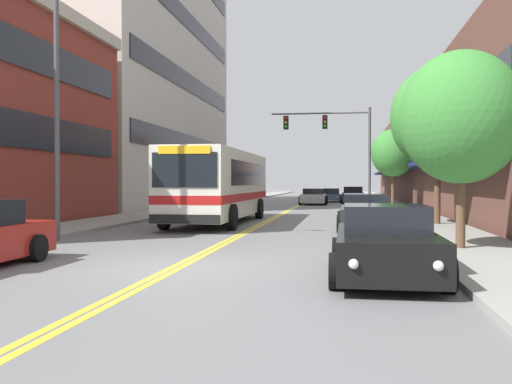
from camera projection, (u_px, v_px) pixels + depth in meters
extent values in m
plane|color=slate|center=(303.00, 203.00, 48.74)|extent=(240.00, 240.00, 0.00)
cube|color=gray|center=(224.00, 202.00, 49.81)|extent=(2.83, 106.00, 0.13)
cube|color=gray|center=(385.00, 203.00, 47.68)|extent=(2.83, 106.00, 0.13)
cube|color=yellow|center=(302.00, 203.00, 48.76)|extent=(0.14, 106.00, 0.01)
cube|color=yellow|center=(304.00, 203.00, 48.73)|extent=(0.14, 106.00, 0.01)
cube|color=black|center=(35.00, 132.00, 22.50)|extent=(0.08, 14.66, 1.40)
cube|color=black|center=(35.00, 54.00, 22.45)|extent=(0.08, 14.66, 1.40)
cube|color=#BCB7AD|center=(118.00, 26.00, 45.93)|extent=(12.00, 28.02, 28.88)
cube|color=black|center=(191.00, 144.00, 45.17)|extent=(0.08, 25.78, 1.40)
cube|color=black|center=(191.00, 84.00, 45.09)|extent=(0.08, 25.78, 1.40)
cube|color=black|center=(190.00, 23.00, 45.00)|extent=(0.08, 25.78, 1.40)
cube|color=brown|center=(456.00, 152.00, 46.73)|extent=(8.00, 68.00, 8.52)
cube|color=navy|center=(399.00, 169.00, 47.46)|extent=(1.10, 61.20, 0.24)
cube|color=black|center=(405.00, 140.00, 47.34)|extent=(0.08, 61.20, 1.40)
cube|color=silver|center=(220.00, 184.00, 25.43)|extent=(2.60, 11.27, 2.80)
cube|color=#B21919|center=(220.00, 196.00, 25.44)|extent=(2.62, 11.29, 0.32)
cube|color=black|center=(222.00, 174.00, 25.97)|extent=(2.63, 8.79, 1.01)
cube|color=black|center=(184.00, 170.00, 19.83)|extent=(2.34, 0.04, 1.23)
cube|color=yellow|center=(184.00, 150.00, 19.81)|extent=(1.87, 0.06, 0.28)
cube|color=black|center=(184.00, 219.00, 19.84)|extent=(2.55, 0.08, 0.32)
cylinder|color=black|center=(164.00, 217.00, 21.87)|extent=(0.30, 1.00, 1.00)
cylinder|color=black|center=(232.00, 217.00, 21.46)|extent=(0.30, 1.00, 1.00)
cylinder|color=black|center=(207.00, 208.00, 28.71)|extent=(0.30, 1.00, 1.00)
cylinder|color=black|center=(259.00, 209.00, 28.31)|extent=(0.30, 1.00, 1.00)
cylinder|color=black|center=(37.00, 248.00, 13.06)|extent=(0.22, 0.63, 0.63)
cube|color=red|center=(1.00, 232.00, 14.20)|extent=(0.18, 0.04, 0.10)
cube|color=red|center=(47.00, 233.00, 14.01)|extent=(0.18, 0.04, 0.10)
cube|color=#19234C|center=(231.00, 200.00, 40.32)|extent=(1.71, 4.18, 0.71)
cube|color=black|center=(232.00, 192.00, 40.47)|extent=(1.47, 1.84, 0.44)
cylinder|color=black|center=(215.00, 204.00, 39.18)|extent=(0.22, 0.64, 0.64)
cylinder|color=black|center=(240.00, 204.00, 38.91)|extent=(0.22, 0.64, 0.64)
cylinder|color=black|center=(223.00, 203.00, 41.73)|extent=(0.22, 0.64, 0.64)
cylinder|color=black|center=(247.00, 203.00, 41.46)|extent=(0.22, 0.64, 0.64)
sphere|color=silver|center=(217.00, 201.00, 38.33)|extent=(0.16, 0.16, 0.16)
sphere|color=silver|center=(234.00, 201.00, 38.14)|extent=(0.16, 0.16, 0.16)
cube|color=red|center=(229.00, 199.00, 42.48)|extent=(0.18, 0.04, 0.10)
cube|color=red|center=(245.00, 199.00, 42.29)|extent=(0.18, 0.04, 0.10)
cube|color=black|center=(385.00, 250.00, 10.82)|extent=(1.80, 4.34, 0.71)
cube|color=black|center=(385.00, 218.00, 10.98)|extent=(1.54, 1.91, 0.50)
cylinder|color=black|center=(335.00, 271.00, 9.63)|extent=(0.22, 0.63, 0.63)
cylinder|color=black|center=(448.00, 274.00, 9.35)|extent=(0.22, 0.63, 0.63)
cylinder|color=black|center=(337.00, 252.00, 12.29)|extent=(0.22, 0.63, 0.63)
cylinder|color=black|center=(425.00, 254.00, 12.01)|extent=(0.22, 0.63, 0.63)
sphere|color=silver|center=(354.00, 264.00, 8.75)|extent=(0.16, 0.16, 0.16)
sphere|color=silver|center=(438.00, 266.00, 8.56)|extent=(0.16, 0.16, 0.16)
cube|color=red|center=(350.00, 237.00, 13.07)|extent=(0.18, 0.04, 0.10)
cube|color=red|center=(408.00, 238.00, 12.87)|extent=(0.18, 0.04, 0.10)
cube|color=#38383D|center=(353.00, 197.00, 49.72)|extent=(1.87, 4.52, 0.73)
cube|color=black|center=(353.00, 190.00, 49.89)|extent=(1.60, 1.99, 0.52)
cylinder|color=black|center=(342.00, 200.00, 48.49)|extent=(0.22, 0.64, 0.64)
cylinder|color=black|center=(365.00, 200.00, 48.20)|extent=(0.22, 0.64, 0.64)
cylinder|color=black|center=(342.00, 199.00, 51.26)|extent=(0.22, 0.64, 0.64)
cylinder|color=black|center=(364.00, 199.00, 50.96)|extent=(0.22, 0.64, 0.64)
sphere|color=silver|center=(345.00, 197.00, 47.57)|extent=(0.16, 0.16, 0.16)
sphere|color=silver|center=(361.00, 197.00, 47.37)|extent=(0.16, 0.16, 0.16)
cube|color=red|center=(345.00, 196.00, 52.07)|extent=(0.18, 0.04, 0.10)
cube|color=red|center=(360.00, 196.00, 51.86)|extent=(0.18, 0.04, 0.10)
cube|color=#232328|center=(366.00, 216.00, 21.64)|extent=(1.92, 4.44, 0.69)
cube|color=black|center=(366.00, 200.00, 21.81)|extent=(1.65, 1.95, 0.51)
cylinder|color=black|center=(340.00, 224.00, 20.44)|extent=(0.22, 0.65, 0.65)
cylinder|color=black|center=(396.00, 224.00, 20.13)|extent=(0.22, 0.65, 0.65)
cylinder|color=black|center=(340.00, 219.00, 23.15)|extent=(0.22, 0.65, 0.65)
cylinder|color=black|center=(390.00, 219.00, 22.85)|extent=(0.22, 0.65, 0.65)
sphere|color=silver|center=(349.00, 219.00, 19.53)|extent=(0.16, 0.16, 0.16)
sphere|color=silver|center=(389.00, 219.00, 19.32)|extent=(0.16, 0.16, 0.16)
cube|color=red|center=(347.00, 212.00, 23.95)|extent=(0.18, 0.04, 0.10)
cube|color=red|center=(381.00, 212.00, 23.74)|extent=(0.18, 0.04, 0.10)
cube|color=#475675|center=(331.00, 197.00, 52.62)|extent=(1.82, 4.04, 0.55)
cube|color=black|center=(331.00, 191.00, 52.77)|extent=(1.56, 1.78, 0.50)
cylinder|color=black|center=(320.00, 199.00, 51.52)|extent=(0.22, 0.66, 0.66)
cylinder|color=black|center=(341.00, 199.00, 51.24)|extent=(0.22, 0.66, 0.66)
cylinder|color=black|center=(321.00, 198.00, 54.00)|extent=(0.22, 0.66, 0.66)
cylinder|color=black|center=(341.00, 198.00, 53.71)|extent=(0.22, 0.66, 0.66)
sphere|color=silver|center=(323.00, 197.00, 50.70)|extent=(0.16, 0.16, 0.16)
sphere|color=silver|center=(337.00, 197.00, 50.50)|extent=(0.16, 0.16, 0.16)
cube|color=red|center=(324.00, 196.00, 54.72)|extent=(0.18, 0.04, 0.10)
cube|color=red|center=(338.00, 196.00, 54.52)|extent=(0.18, 0.04, 0.10)
cube|color=#B7B7BC|center=(314.00, 198.00, 46.41)|extent=(1.94, 4.62, 0.65)
cube|color=black|center=(314.00, 191.00, 46.58)|extent=(1.67, 2.03, 0.45)
cylinder|color=black|center=(300.00, 201.00, 45.15)|extent=(0.22, 0.69, 0.69)
cylinder|color=black|center=(325.00, 201.00, 44.84)|extent=(0.22, 0.69, 0.69)
cylinder|color=black|center=(303.00, 200.00, 47.98)|extent=(0.22, 0.69, 0.69)
cylinder|color=black|center=(326.00, 200.00, 47.67)|extent=(0.22, 0.69, 0.69)
sphere|color=silver|center=(303.00, 198.00, 44.21)|extent=(0.16, 0.16, 0.16)
sphere|color=silver|center=(321.00, 199.00, 44.00)|extent=(0.16, 0.16, 0.16)
cube|color=red|center=(307.00, 197.00, 48.80)|extent=(0.18, 0.04, 0.10)
cube|color=red|center=(323.00, 197.00, 48.59)|extent=(0.18, 0.04, 0.10)
cylinder|color=#47474C|center=(370.00, 158.00, 38.24)|extent=(0.18, 0.18, 6.85)
cylinder|color=#47474C|center=(320.00, 113.00, 38.69)|extent=(6.64, 0.11, 0.11)
cube|color=black|center=(325.00, 122.00, 38.65)|extent=(0.34, 0.26, 0.92)
sphere|color=red|center=(325.00, 118.00, 38.49)|extent=(0.18, 0.18, 0.18)
sphere|color=yellow|center=(325.00, 122.00, 38.49)|extent=(0.18, 0.18, 0.18)
sphere|color=green|center=(325.00, 126.00, 38.50)|extent=(0.18, 0.18, 0.18)
cylinder|color=black|center=(325.00, 114.00, 38.64)|extent=(0.02, 0.02, 0.14)
cube|color=black|center=(286.00, 123.00, 39.06)|extent=(0.34, 0.26, 0.92)
sphere|color=red|center=(286.00, 118.00, 38.90)|extent=(0.18, 0.18, 0.18)
sphere|color=yellow|center=(286.00, 122.00, 38.90)|extent=(0.18, 0.18, 0.18)
sphere|color=green|center=(286.00, 127.00, 38.91)|extent=(0.18, 0.18, 0.18)
cylinder|color=black|center=(286.00, 115.00, 39.05)|extent=(0.02, 0.02, 0.14)
cylinder|color=#47474C|center=(57.00, 99.00, 17.68)|extent=(0.16, 0.16, 8.82)
cylinder|color=brown|center=(461.00, 208.00, 14.68)|extent=(0.24, 0.24, 2.04)
ellipsoid|color=#387F33|center=(461.00, 117.00, 14.64)|extent=(3.11, 3.11, 3.43)
cylinder|color=brown|center=(437.00, 190.00, 23.17)|extent=(0.26, 0.26, 2.71)
ellipsoid|color=#387F33|center=(438.00, 117.00, 23.11)|extent=(3.80, 3.80, 4.18)
cylinder|color=brown|center=(393.00, 190.00, 37.01)|extent=(0.22, 0.22, 2.40)
ellipsoid|color=#387F33|center=(393.00, 153.00, 36.97)|extent=(2.80, 2.80, 3.08)
cylinder|color=red|center=(404.00, 216.00, 23.13)|extent=(0.27, 0.27, 0.62)
sphere|color=red|center=(404.00, 207.00, 23.12)|extent=(0.24, 0.24, 0.24)
cylinder|color=red|center=(400.00, 214.00, 23.15)|extent=(0.08, 0.12, 0.12)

